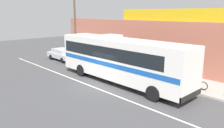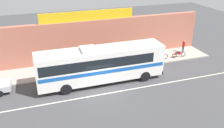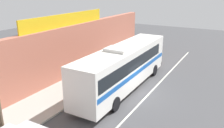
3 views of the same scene
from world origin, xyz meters
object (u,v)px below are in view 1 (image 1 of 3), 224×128
object	(u,v)px
parked_car	(62,54)
utility_pole	(75,24)
pedestrian_by_curb	(159,63)
motorcycle_blue	(194,82)
intercity_bus	(119,57)
pedestrian_far_right	(192,70)

from	to	relation	value
parked_car	utility_pole	bearing A→B (deg)	52.40
parked_car	pedestrian_by_curb	world-z (taller)	pedestrian_by_curb
parked_car	motorcycle_blue	world-z (taller)	parked_car
intercity_bus	pedestrian_far_right	world-z (taller)	intercity_bus
utility_pole	pedestrian_far_right	size ratio (longest dim) A/B	4.58
parked_car	pedestrian_by_curb	size ratio (longest dim) A/B	2.65
pedestrian_far_right	pedestrian_by_curb	world-z (taller)	pedestrian_far_right
pedestrian_far_right	utility_pole	bearing A→B (deg)	-174.50
utility_pole	motorcycle_blue	xyz separation A→B (m)	(14.69, 0.41, -3.67)
utility_pole	motorcycle_blue	size ratio (longest dim) A/B	4.12
utility_pole	pedestrian_far_right	xyz separation A→B (m)	(13.93, 1.34, -3.08)
pedestrian_by_curb	pedestrian_far_right	bearing A→B (deg)	-8.85
intercity_bus	parked_car	size ratio (longest dim) A/B	2.75
pedestrian_far_right	pedestrian_by_curb	xyz separation A→B (m)	(-3.38, 0.53, -0.03)
utility_pole	pedestrian_far_right	bearing A→B (deg)	5.50
utility_pole	motorcycle_blue	distance (m)	15.15
parked_car	pedestrian_by_curb	xyz separation A→B (m)	(11.54, 3.15, 0.39)
intercity_bus	pedestrian_by_curb	xyz separation A→B (m)	(0.89, 4.29, -0.94)
parked_car	pedestrian_far_right	bearing A→B (deg)	9.98
intercity_bus	pedestrian_by_curb	distance (m)	4.48
parked_car	pedestrian_by_curb	bearing A→B (deg)	15.28
utility_pole	pedestrian_by_curb	world-z (taller)	utility_pole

